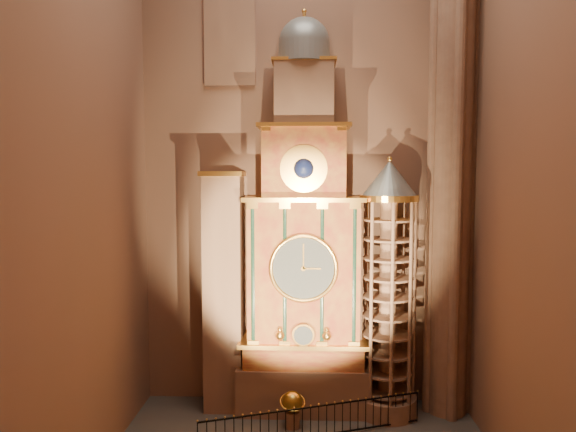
{
  "coord_description": "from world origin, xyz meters",
  "views": [
    {
      "loc": [
        0.15,
        -16.44,
        9.97
      ],
      "look_at": [
        -0.58,
        3.0,
        8.49
      ],
      "focal_mm": 32.0,
      "sensor_mm": 36.0,
      "label": 1
    }
  ],
  "objects_px": {
    "celestial_globe": "(292,406)",
    "portrait_tower": "(224,290)",
    "stair_turret": "(388,290)",
    "iron_railing": "(315,422)",
    "astronomical_clock": "(304,255)"
  },
  "relations": [
    {
      "from": "celestial_globe",
      "to": "portrait_tower",
      "type": "bearing_deg",
      "value": 150.46
    },
    {
      "from": "stair_turret",
      "to": "iron_railing",
      "type": "height_order",
      "value": "stair_turret"
    },
    {
      "from": "astronomical_clock",
      "to": "stair_turret",
      "type": "xyz_separation_m",
      "value": [
        3.5,
        -0.26,
        -1.41
      ]
    },
    {
      "from": "stair_turret",
      "to": "iron_railing",
      "type": "xyz_separation_m",
      "value": [
        -3.05,
        -2.27,
        -4.6
      ]
    },
    {
      "from": "celestial_globe",
      "to": "iron_railing",
      "type": "xyz_separation_m",
      "value": [
        0.87,
        -0.86,
        -0.22
      ]
    },
    {
      "from": "stair_turret",
      "to": "iron_railing",
      "type": "distance_m",
      "value": 5.97
    },
    {
      "from": "portrait_tower",
      "to": "iron_railing",
      "type": "xyz_separation_m",
      "value": [
        3.85,
        -2.55,
        -4.48
      ]
    },
    {
      "from": "celestial_globe",
      "to": "iron_railing",
      "type": "distance_m",
      "value": 1.24
    },
    {
      "from": "portrait_tower",
      "to": "iron_railing",
      "type": "relative_size",
      "value": 1.22
    },
    {
      "from": "stair_turret",
      "to": "portrait_tower",
      "type": "bearing_deg",
      "value": 177.67
    },
    {
      "from": "astronomical_clock",
      "to": "stair_turret",
      "type": "distance_m",
      "value": 3.78
    },
    {
      "from": "astronomical_clock",
      "to": "iron_railing",
      "type": "bearing_deg",
      "value": -79.9
    },
    {
      "from": "stair_turret",
      "to": "astronomical_clock",
      "type": "bearing_deg",
      "value": 175.7
    },
    {
      "from": "portrait_tower",
      "to": "stair_turret",
      "type": "relative_size",
      "value": 0.94
    },
    {
      "from": "astronomical_clock",
      "to": "portrait_tower",
      "type": "height_order",
      "value": "astronomical_clock"
    }
  ]
}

